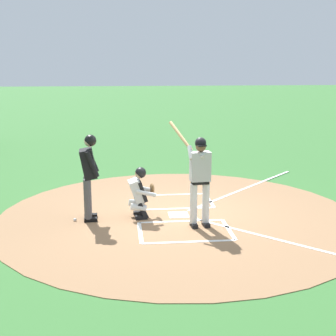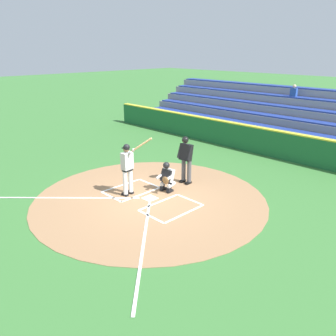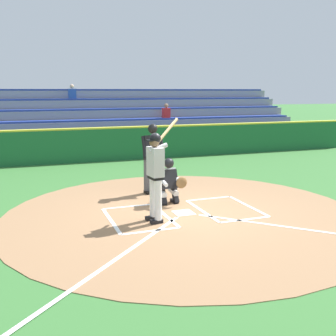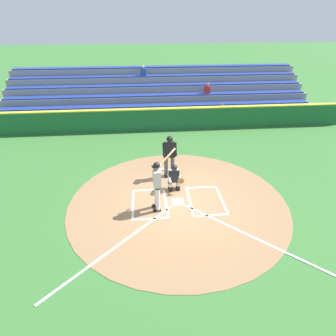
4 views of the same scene
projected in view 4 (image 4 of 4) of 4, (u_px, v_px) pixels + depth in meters
name	position (u px, v px, depth m)	size (l,w,h in m)	color
ground_plane	(178.00, 202.00, 10.66)	(120.00, 120.00, 0.00)	#387033
dirt_circle	(178.00, 202.00, 10.65)	(8.00, 8.00, 0.01)	#99704C
home_plate_and_chalk	(181.00, 217.00, 9.88)	(7.93, 4.91, 0.01)	white
batter	(157.00, 182.00, 9.78)	(0.89, 0.78, 2.13)	white
catcher	(174.00, 177.00, 11.12)	(0.63, 0.61, 1.13)	black
plate_umpire	(169.00, 153.00, 11.83)	(0.59, 0.43, 1.86)	#4C4C51
baseball	(167.00, 172.00, 12.60)	(0.07, 0.07, 0.07)	white
backstop_wall	(162.00, 119.00, 16.90)	(22.00, 0.36, 1.31)	#1E6033
bleacher_stand	(158.00, 96.00, 20.09)	(20.00, 5.10, 3.00)	gray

